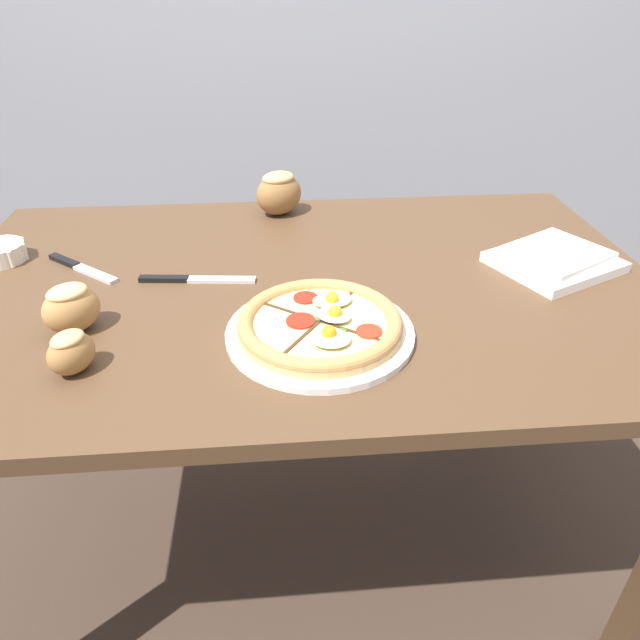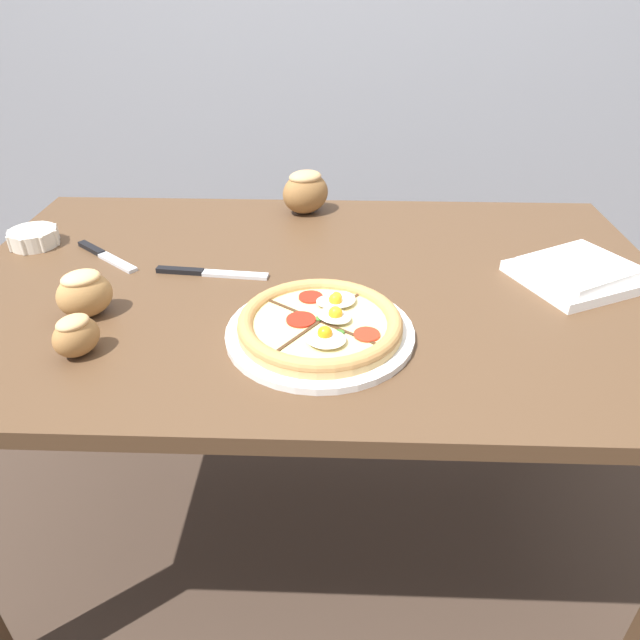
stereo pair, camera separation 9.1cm
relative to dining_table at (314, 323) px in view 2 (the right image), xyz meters
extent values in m
plane|color=#3D2D23|center=(0.00, 0.00, -0.64)|extent=(12.00, 12.00, 0.00)
cube|color=#513823|center=(0.00, 0.00, 0.08)|extent=(1.36, 0.86, 0.03)
cube|color=#513823|center=(-0.63, 0.38, -0.29)|extent=(0.06, 0.06, 0.71)
cube|color=#513823|center=(0.63, 0.38, -0.29)|extent=(0.06, 0.06, 0.71)
cylinder|color=white|center=(0.02, -0.19, 0.10)|extent=(0.31, 0.31, 0.01)
cylinder|color=tan|center=(0.02, -0.19, 0.12)|extent=(0.27, 0.27, 0.01)
cylinder|color=#E0CC84|center=(0.02, -0.19, 0.12)|extent=(0.23, 0.23, 0.00)
torus|color=tan|center=(0.02, -0.19, 0.12)|extent=(0.27, 0.27, 0.03)
cube|color=#472D19|center=(0.05, -0.14, 0.13)|extent=(0.07, 0.09, 0.00)
cube|color=#472D19|center=(-0.03, -0.16, 0.13)|extent=(0.09, 0.07, 0.00)
cube|color=#472D19|center=(-0.01, -0.24, 0.13)|extent=(0.07, 0.09, 0.00)
cube|color=#472D19|center=(0.06, -0.22, 0.13)|extent=(0.09, 0.07, 0.00)
cylinder|color=red|center=(0.09, -0.23, 0.13)|extent=(0.04, 0.04, 0.00)
cylinder|color=red|center=(-0.01, -0.19, 0.13)|extent=(0.05, 0.05, 0.00)
cylinder|color=red|center=(0.00, -0.12, 0.13)|extent=(0.04, 0.04, 0.00)
ellipsoid|color=white|center=(0.05, -0.13, 0.13)|extent=(0.06, 0.07, 0.01)
sphere|color=#F4AD1E|center=(0.04, -0.13, 0.14)|extent=(0.02, 0.02, 0.02)
ellipsoid|color=white|center=(0.04, -0.19, 0.13)|extent=(0.07, 0.07, 0.01)
sphere|color=#F4AD1E|center=(0.04, -0.19, 0.14)|extent=(0.02, 0.02, 0.02)
ellipsoid|color=white|center=(0.03, -0.25, 0.13)|extent=(0.07, 0.06, 0.01)
sphere|color=orange|center=(0.03, -0.25, 0.14)|extent=(0.02, 0.02, 0.02)
ellipsoid|color=white|center=(0.04, -0.14, 0.13)|extent=(0.06, 0.05, 0.01)
sphere|color=#F4AD1E|center=(0.04, -0.14, 0.14)|extent=(0.02, 0.02, 0.02)
cylinder|color=#386B23|center=(0.05, -0.22, 0.13)|extent=(0.02, 0.02, 0.00)
cylinder|color=#386B23|center=(0.03, -0.17, 0.13)|extent=(0.01, 0.01, 0.00)
cylinder|color=#477A2D|center=(0.02, -0.18, 0.13)|extent=(0.01, 0.01, 0.00)
cylinder|color=#2D5B1E|center=(-0.01, -0.11, 0.13)|extent=(0.01, 0.01, 0.00)
cylinder|color=#477A2D|center=(0.00, -0.19, 0.13)|extent=(0.01, 0.01, 0.00)
cylinder|color=silver|center=(-0.60, 0.14, 0.12)|extent=(0.10, 0.10, 0.04)
cylinder|color=gold|center=(-0.60, 0.14, 0.12)|extent=(0.08, 0.08, 0.02)
cylinder|color=silver|center=(-0.56, 0.14, 0.12)|extent=(0.01, 0.01, 0.03)
cylinder|color=silver|center=(-0.57, 0.17, 0.12)|extent=(0.01, 0.01, 0.03)
cylinder|color=silver|center=(-0.60, 0.19, 0.12)|extent=(0.01, 0.01, 0.03)
cylinder|color=silver|center=(-0.64, 0.17, 0.12)|extent=(0.01, 0.01, 0.03)
cylinder|color=silver|center=(-0.65, 0.14, 0.12)|extent=(0.01, 0.01, 0.03)
cylinder|color=silver|center=(-0.64, 0.10, 0.12)|extent=(0.01, 0.01, 0.03)
cylinder|color=silver|center=(-0.60, 0.09, 0.12)|extent=(0.01, 0.01, 0.03)
cylinder|color=silver|center=(-0.57, 0.10, 0.12)|extent=(0.01, 0.01, 0.03)
cube|color=white|center=(0.50, 0.02, 0.11)|extent=(0.28, 0.26, 0.02)
cube|color=white|center=(0.50, 0.02, 0.13)|extent=(0.23, 0.22, 0.02)
ellipsoid|color=#B27F47|center=(-0.38, -0.14, 0.14)|extent=(0.11, 0.11, 0.08)
ellipsoid|color=#EAB775|center=(-0.38, -0.14, 0.17)|extent=(0.08, 0.08, 0.02)
ellipsoid|color=#A3703D|center=(-0.35, -0.25, 0.13)|extent=(0.09, 0.09, 0.06)
ellipsoid|color=tan|center=(-0.35, -0.25, 0.16)|extent=(0.06, 0.07, 0.02)
ellipsoid|color=olive|center=(-0.03, 0.35, 0.15)|extent=(0.14, 0.13, 0.10)
ellipsoid|color=tan|center=(-0.03, 0.35, 0.19)|extent=(0.10, 0.09, 0.03)
cube|color=silver|center=(-0.40, 0.05, 0.10)|extent=(0.10, 0.09, 0.01)
cube|color=black|center=(-0.47, 0.12, 0.10)|extent=(0.07, 0.06, 0.01)
cube|color=silver|center=(-0.15, 0.01, 0.10)|extent=(0.13, 0.03, 0.01)
cube|color=black|center=(-0.26, 0.02, 0.10)|extent=(0.09, 0.02, 0.01)
camera|label=1|loc=(-0.05, -0.96, 0.61)|focal=32.00mm
camera|label=2|loc=(0.05, -0.96, 0.61)|focal=32.00mm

